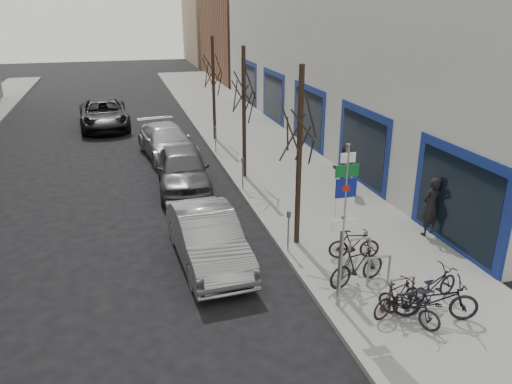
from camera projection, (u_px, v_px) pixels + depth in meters
ground at (242, 326)px, 11.61m from camera, size 120.00×120.00×0.00m
sidewalk_east at (287, 174)px, 21.72m from camera, size 5.00×70.00×0.15m
commercial_building at (462, 41)px, 28.50m from camera, size 20.00×32.00×10.00m
brick_building_far at (271, 36)px, 49.48m from camera, size 12.00×14.00×8.00m
tan_building_far at (240, 25)px, 62.94m from camera, size 13.00×12.00×9.00m
highway_sign_pole at (344, 218)px, 11.33m from camera, size 0.55×0.10×4.20m
bike_rack at (379, 267)px, 12.87m from camera, size 0.66×2.26×0.83m
tree_near at (300, 115)px, 13.96m from camera, size 1.80×1.80×5.50m
tree_mid at (244, 82)px, 19.81m from camera, size 1.80×1.80×5.50m
tree_far at (213, 64)px, 25.67m from camera, size 1.80×1.80×5.50m
meter_front at (288, 227)px, 14.52m from camera, size 0.10×0.08×1.27m
meter_mid at (243, 170)px, 19.48m from camera, size 0.10×0.08×1.27m
meter_back at (215, 137)px, 24.44m from camera, size 0.10×0.08×1.27m
bike_near_left at (409, 303)px, 11.37m from camera, size 1.20×1.58×0.95m
bike_near_right at (397, 297)px, 11.64m from camera, size 1.56×0.87×0.91m
bike_mid_curb at (433, 283)px, 12.13m from camera, size 1.75×0.98×1.02m
bike_mid_inner at (357, 266)px, 12.87m from camera, size 1.84×0.93×1.07m
bike_far_curb at (436, 296)px, 11.44m from camera, size 2.04×1.24×1.19m
bike_far_inner at (354, 244)px, 14.23m from camera, size 1.54×0.76×0.90m
parked_car_front at (208, 238)px, 14.21m from camera, size 1.92×4.80×1.55m
parked_car_mid at (183, 169)px, 19.90m from camera, size 2.29×5.07×1.69m
parked_car_back at (167, 141)px, 24.16m from camera, size 2.82×5.48×1.52m
lane_car at (104, 114)px, 29.80m from camera, size 3.04×6.07×1.65m
pedestrian_near at (431, 207)px, 15.52m from camera, size 0.78×0.59×1.91m
pedestrian_far at (344, 168)px, 19.24m from camera, size 0.78×0.63×1.83m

